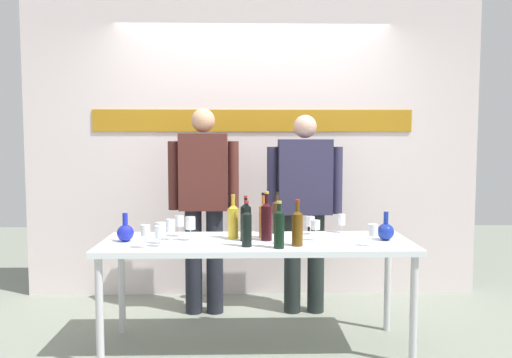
# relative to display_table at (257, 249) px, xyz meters

# --- Properties ---
(ground_plane) EXTENTS (10.00, 10.00, 0.00)m
(ground_plane) POSITION_rel_display_table_xyz_m (0.00, 0.00, -0.70)
(ground_plane) COLOR gray
(back_wall) EXTENTS (4.18, 0.11, 3.00)m
(back_wall) POSITION_rel_display_table_xyz_m (0.00, 1.30, 0.80)
(back_wall) COLOR silver
(back_wall) RESTS_ON ground
(display_table) EXTENTS (2.13, 0.71, 0.76)m
(display_table) POSITION_rel_display_table_xyz_m (0.00, 0.00, 0.00)
(display_table) COLOR white
(display_table) RESTS_ON ground
(decanter_blue_left) EXTENTS (0.12, 0.12, 0.20)m
(decanter_blue_left) POSITION_rel_display_table_xyz_m (-0.90, 0.00, 0.12)
(decanter_blue_left) COLOR #1C25AF
(decanter_blue_left) RESTS_ON display_table
(decanter_blue_right) EXTENTS (0.12, 0.12, 0.20)m
(decanter_blue_right) POSITION_rel_display_table_xyz_m (0.90, 0.00, 0.12)
(decanter_blue_right) COLOR navy
(decanter_blue_right) RESTS_ON display_table
(presenter_left) EXTENTS (0.58, 0.22, 1.71)m
(presenter_left) POSITION_rel_display_table_xyz_m (-0.42, 0.74, 0.27)
(presenter_left) COLOR black
(presenter_left) RESTS_ON ground
(presenter_right) EXTENTS (0.63, 0.22, 1.66)m
(presenter_right) POSITION_rel_display_table_xyz_m (0.42, 0.74, 0.25)
(presenter_right) COLOR black
(presenter_right) RESTS_ON ground
(wine_bottle_0) EXTENTS (0.07, 0.07, 0.31)m
(wine_bottle_0) POSITION_rel_display_table_xyz_m (0.14, -0.25, 0.20)
(wine_bottle_0) COLOR black
(wine_bottle_0) RESTS_ON display_table
(wine_bottle_1) EXTENTS (0.07, 0.07, 0.32)m
(wine_bottle_1) POSITION_rel_display_table_xyz_m (0.05, 0.12, 0.19)
(wine_bottle_1) COLOR orange
(wine_bottle_1) RESTS_ON display_table
(wine_bottle_2) EXTENTS (0.07, 0.07, 0.30)m
(wine_bottle_2) POSITION_rel_display_table_xyz_m (-0.07, -0.19, 0.19)
(wine_bottle_2) COLOR black
(wine_bottle_2) RESTS_ON display_table
(wine_bottle_3) EXTENTS (0.07, 0.07, 0.31)m
(wine_bottle_3) POSITION_rel_display_table_xyz_m (0.16, 0.28, 0.19)
(wine_bottle_3) COLOR #45291A
(wine_bottle_3) RESTS_ON display_table
(wine_bottle_4) EXTENTS (0.07, 0.07, 0.31)m
(wine_bottle_4) POSITION_rel_display_table_xyz_m (-0.16, 0.08, 0.19)
(wine_bottle_4) COLOR gold
(wine_bottle_4) RESTS_ON display_table
(wine_bottle_5) EXTENTS (0.07, 0.07, 0.31)m
(wine_bottle_5) POSITION_rel_display_table_xyz_m (0.26, -0.17, 0.19)
(wine_bottle_5) COLOR #55350C
(wine_bottle_5) RESTS_ON display_table
(wine_bottle_6) EXTENTS (0.07, 0.07, 0.31)m
(wine_bottle_6) POSITION_rel_display_table_xyz_m (-0.07, -0.00, 0.20)
(wine_bottle_6) COLOR black
(wine_bottle_6) RESTS_ON display_table
(wine_bottle_7) EXTENTS (0.08, 0.08, 0.34)m
(wine_bottle_7) POSITION_rel_display_table_xyz_m (0.07, 0.01, 0.20)
(wine_bottle_7) COLOR black
(wine_bottle_7) RESTS_ON display_table
(wine_glass_left_0) EXTENTS (0.07, 0.07, 0.14)m
(wine_glass_left_0) POSITION_rel_display_table_xyz_m (-0.65, -0.09, 0.16)
(wine_glass_left_0) COLOR white
(wine_glass_left_0) RESTS_ON display_table
(wine_glass_left_1) EXTENTS (0.07, 0.07, 0.17)m
(wine_glass_left_1) POSITION_rel_display_table_xyz_m (-0.46, 0.01, 0.18)
(wine_glass_left_1) COLOR white
(wine_glass_left_1) RESTS_ON display_table
(wine_glass_left_2) EXTENTS (0.06, 0.06, 0.15)m
(wine_glass_left_2) POSITION_rel_display_table_xyz_m (-0.60, 0.04, 0.16)
(wine_glass_left_2) COLOR white
(wine_glass_left_2) RESTS_ON display_table
(wine_glass_left_3) EXTENTS (0.06, 0.06, 0.15)m
(wine_glass_left_3) POSITION_rel_display_table_xyz_m (-0.55, 0.17, 0.17)
(wine_glass_left_3) COLOR white
(wine_glass_left_3) RESTS_ON display_table
(wine_glass_left_4) EXTENTS (0.07, 0.07, 0.14)m
(wine_glass_left_4) POSITION_rel_display_table_xyz_m (-0.64, -0.18, 0.16)
(wine_glass_left_4) COLOR white
(wine_glass_left_4) RESTS_ON display_table
(wine_glass_left_5) EXTENTS (0.06, 0.06, 0.15)m
(wine_glass_left_5) POSITION_rel_display_table_xyz_m (-0.72, -0.23, 0.17)
(wine_glass_left_5) COLOR white
(wine_glass_left_5) RESTS_ON display_table
(wine_glass_right_0) EXTENTS (0.07, 0.07, 0.15)m
(wine_glass_right_0) POSITION_rel_display_table_xyz_m (0.76, -0.21, 0.17)
(wine_glass_right_0) COLOR white
(wine_glass_right_0) RESTS_ON display_table
(wine_glass_right_1) EXTENTS (0.06, 0.06, 0.14)m
(wine_glass_right_1) POSITION_rel_display_table_xyz_m (0.41, 0.00, 0.17)
(wine_glass_right_1) COLOR white
(wine_glass_right_1) RESTS_ON display_table
(wine_glass_right_2) EXTENTS (0.06, 0.06, 0.14)m
(wine_glass_right_2) POSITION_rel_display_table_xyz_m (0.64, 0.29, 0.16)
(wine_glass_right_2) COLOR white
(wine_glass_right_2) RESTS_ON display_table
(wine_glass_right_3) EXTENTS (0.06, 0.06, 0.13)m
(wine_glass_right_3) POSITION_rel_display_table_xyz_m (0.40, 0.23, 0.15)
(wine_glass_right_3) COLOR white
(wine_glass_right_3) RESTS_ON display_table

